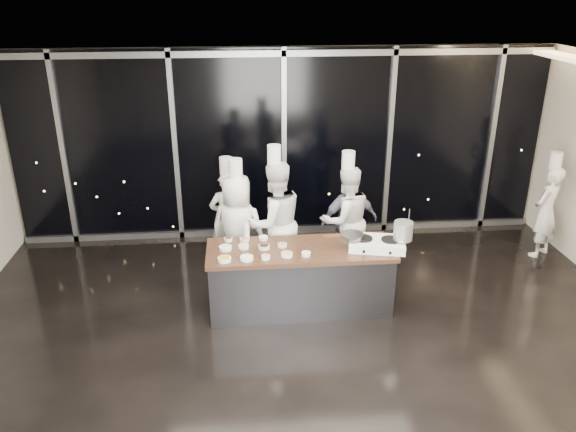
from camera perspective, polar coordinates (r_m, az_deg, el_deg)
name	(u,v)px	position (r m, az deg, el deg)	size (l,w,h in m)	color
ground	(308,346)	(7.09, 2.03, -13.06)	(9.00, 9.00, 0.00)	black
room_shell	(327,172)	(6.08, 3.97, 4.49)	(9.02, 7.02, 3.21)	beige
window_wall	(284,145)	(9.51, -0.43, 7.20)	(8.90, 0.11, 3.20)	black
demo_counter	(300,278)	(7.60, 1.23, -6.33)	(2.46, 0.86, 0.90)	#39393E
stove	(377,244)	(7.46, 8.99, -2.78)	(0.80, 0.59, 0.14)	white
frying_pan	(351,235)	(7.40, 6.45, -1.98)	(0.55, 0.36, 0.05)	slate
stock_pot	(403,231)	(7.41, 11.62, -1.48)	(0.25, 0.25, 0.25)	#BBBBBE
prep_bowls	(253,250)	(7.31, -3.54, -3.43)	(1.18, 0.73, 0.05)	white
squeeze_bottle	(247,231)	(7.60, -4.23, -1.52)	(0.07, 0.07, 0.27)	silver
chef_far_left	(228,218)	(8.64, -6.09, -0.23)	(0.57, 0.38, 1.76)	silver
chef_left	(238,229)	(8.12, -5.12, -1.34)	(0.94, 0.75, 1.90)	silver
chef_center	(275,222)	(8.09, -1.36, -0.64)	(1.09, 0.97, 2.08)	silver
guest	(349,221)	(8.60, 6.24, -0.54)	(0.95, 0.53, 1.53)	#16183D
chef_right	(346,219)	(8.45, 5.89, -0.35)	(0.96, 0.83, 1.91)	silver
chef_side	(546,210)	(9.82, 24.75, 0.52)	(0.66, 0.61, 1.74)	silver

